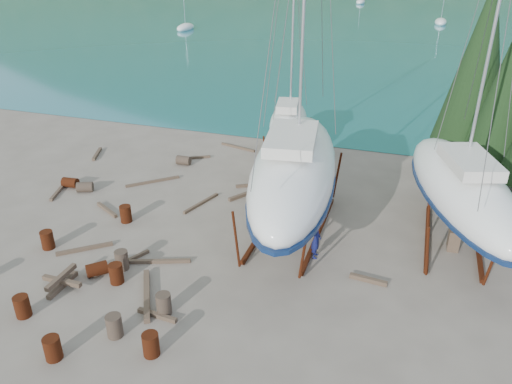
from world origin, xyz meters
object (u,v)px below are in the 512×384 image
(large_sailboat_near, at_px, (294,169))
(small_sailboat_shore, at_px, (288,122))
(worker, at_px, (316,240))
(large_sailboat_far, at_px, (463,188))

(large_sailboat_near, height_order, small_sailboat_shore, large_sailboat_near)
(small_sailboat_shore, xyz_separation_m, worker, (4.57, -12.26, -1.18))
(large_sailboat_near, relative_size, large_sailboat_far, 1.17)
(large_sailboat_near, xyz_separation_m, worker, (1.59, -1.92, -2.45))
(large_sailboat_far, relative_size, small_sailboat_shore, 1.41)
(large_sailboat_near, bearing_deg, large_sailboat_far, 1.56)
(large_sailboat_far, bearing_deg, large_sailboat_near, 172.02)
(large_sailboat_near, bearing_deg, small_sailboat_shore, 97.78)
(large_sailboat_near, distance_m, worker, 3.50)
(worker, bearing_deg, small_sailboat_shore, 15.48)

